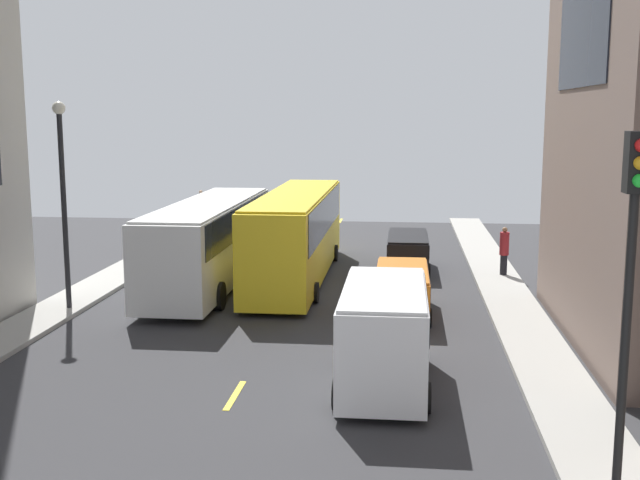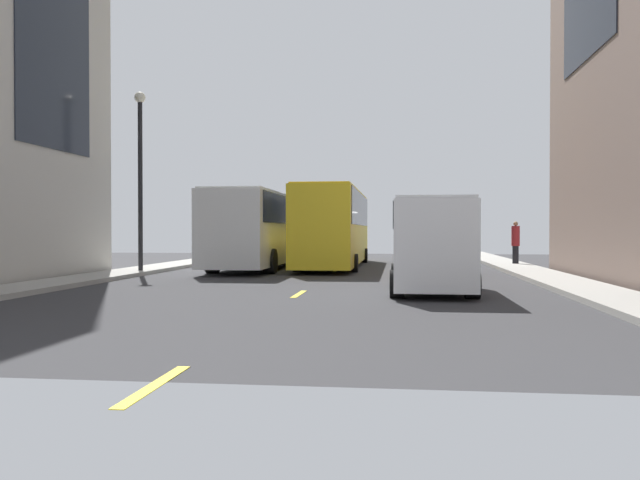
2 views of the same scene
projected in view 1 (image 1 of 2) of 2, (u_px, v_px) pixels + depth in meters
ground_plane at (295, 296)px, 29.25m from camera, size 41.65×41.65×0.00m
sidewalk_west at (93, 289)px, 30.08m from camera, size 1.86×44.00×0.15m
sidewalk_east at (509, 300)px, 28.40m from camera, size 1.86×44.00×0.15m
lane_stripe_1 at (235, 395)px, 18.95m from camera, size 0.16×2.00×0.01m
lane_stripe_2 at (295, 296)px, 29.25m from camera, size 0.16×2.00×0.01m
lane_stripe_3 at (324, 249)px, 39.56m from camera, size 0.16×2.00×0.01m
lane_stripe_4 at (340, 221)px, 49.86m from camera, size 0.16×2.00×0.01m
city_bus_white at (210, 236)px, 30.78m from camera, size 2.80×12.32×3.35m
streetcar_yellow at (297, 228)px, 32.03m from camera, size 2.70×13.17×3.59m
delivery_van_white at (384, 329)px, 19.29m from camera, size 2.25×5.18×2.58m
car_orange_0 at (402, 288)px, 26.35m from camera, size 1.93×4.58×1.61m
car_black_1 at (408, 250)px, 33.81m from camera, size 1.88×4.47×1.60m
pedestrian_walking_far at (201, 206)px, 47.34m from camera, size 0.29×0.29×2.05m
pedestrian_crossing_near at (504, 250)px, 32.29m from camera, size 0.39×0.39×2.00m
traffic_light_near_corner at (631, 266)px, 11.52m from camera, size 0.32×0.44×6.38m
streetlamp_near at (63, 183)px, 26.29m from camera, size 0.44×0.44×7.04m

